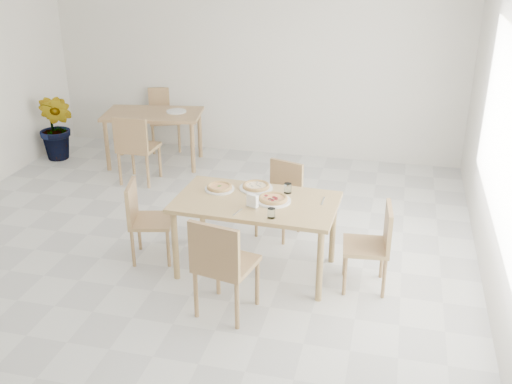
% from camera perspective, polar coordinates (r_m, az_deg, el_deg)
% --- Properties ---
extents(room, '(7.28, 7.00, 7.00)m').
position_cam_1_polar(room, '(5.42, 22.91, 4.86)').
color(room, silver).
rests_on(room, ground).
extents(main_table, '(1.55, 0.92, 0.75)m').
position_cam_1_polar(main_table, '(5.65, -0.00, -1.55)').
color(main_table, tan).
rests_on(main_table, ground).
extents(chair_south, '(0.54, 0.54, 0.93)m').
position_cam_1_polar(chair_south, '(5.03, -3.31, -6.62)').
color(chair_south, tan).
rests_on(chair_south, ground).
extents(chair_north, '(0.50, 0.50, 0.80)m').
position_cam_1_polar(chair_north, '(6.48, 2.44, -0.12)').
color(chair_north, tan).
rests_on(chair_north, ground).
extents(chair_west, '(0.49, 0.49, 0.82)m').
position_cam_1_polar(chair_west, '(6.05, -10.66, -2.22)').
color(chair_west, tan).
rests_on(chair_west, ground).
extents(chair_east, '(0.45, 0.45, 0.83)m').
position_cam_1_polar(chair_east, '(5.57, 11.24, -4.62)').
color(chair_east, tan).
rests_on(chair_east, ground).
extents(plate_margherita, '(0.29, 0.29, 0.02)m').
position_cam_1_polar(plate_margherita, '(5.85, -3.49, 0.30)').
color(plate_margherita, white).
rests_on(plate_margherita, main_table).
extents(plate_mushroom, '(0.33, 0.33, 0.02)m').
position_cam_1_polar(plate_mushroom, '(5.86, 0.01, 0.39)').
color(plate_mushroom, white).
rests_on(plate_mushroom, main_table).
extents(plate_pepperoni, '(0.33, 0.33, 0.02)m').
position_cam_1_polar(plate_pepperoni, '(5.59, 1.65, -0.82)').
color(plate_pepperoni, white).
rests_on(plate_pepperoni, main_table).
extents(pizza_margherita, '(0.30, 0.30, 0.03)m').
position_cam_1_polar(pizza_margherita, '(5.84, -3.50, 0.50)').
color(pizza_margherita, '#E6C36C').
rests_on(pizza_margherita, plate_margherita).
extents(pizza_mushroom, '(0.34, 0.34, 0.03)m').
position_cam_1_polar(pizza_mushroom, '(5.85, 0.01, 0.60)').
color(pizza_mushroom, '#E6C36C').
rests_on(pizza_mushroom, plate_mushroom).
extents(pizza_pepperoni, '(0.36, 0.36, 0.03)m').
position_cam_1_polar(pizza_pepperoni, '(5.58, 1.65, -0.60)').
color(pizza_pepperoni, '#E6C36C').
rests_on(pizza_pepperoni, plate_pepperoni).
extents(tumbler_a, '(0.07, 0.07, 0.09)m').
position_cam_1_polar(tumbler_a, '(5.26, 1.47, -2.03)').
color(tumbler_a, white).
rests_on(tumbler_a, main_table).
extents(tumbler_b, '(0.07, 0.07, 0.10)m').
position_cam_1_polar(tumbler_b, '(5.76, 3.04, 0.36)').
color(tumbler_b, white).
rests_on(tumbler_b, main_table).
extents(napkin_holder, '(0.13, 0.09, 0.13)m').
position_cam_1_polar(napkin_holder, '(5.44, -0.34, -0.90)').
color(napkin_holder, silver).
rests_on(napkin_holder, main_table).
extents(fork_a, '(0.02, 0.19, 0.01)m').
position_cam_1_polar(fork_a, '(5.63, 6.40, -0.86)').
color(fork_a, silver).
rests_on(fork_a, main_table).
extents(fork_b, '(0.06, 0.16, 0.01)m').
position_cam_1_polar(fork_b, '(5.37, -1.78, -1.95)').
color(fork_b, silver).
rests_on(fork_b, main_table).
extents(second_table, '(1.44, 0.97, 0.75)m').
position_cam_1_polar(second_table, '(8.53, -9.76, 6.84)').
color(second_table, tan).
rests_on(second_table, ground).
extents(chair_back_s, '(0.47, 0.47, 0.93)m').
position_cam_1_polar(chair_back_s, '(7.89, -11.41, 4.45)').
color(chair_back_s, tan).
rests_on(chair_back_s, ground).
extents(chair_back_n, '(0.59, 0.59, 0.91)m').
position_cam_1_polar(chair_back_n, '(9.22, -8.71, 7.35)').
color(chair_back_n, tan).
rests_on(chair_back_n, ground).
extents(plate_empty, '(0.27, 0.27, 0.02)m').
position_cam_1_polar(plate_empty, '(8.48, -7.59, 7.62)').
color(plate_empty, white).
rests_on(plate_empty, second_table).
extents(potted_plant, '(0.64, 0.57, 0.99)m').
position_cam_1_polar(potted_plant, '(9.06, -18.41, 5.90)').
color(potted_plant, '#1B5B20').
rests_on(potted_plant, ground).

